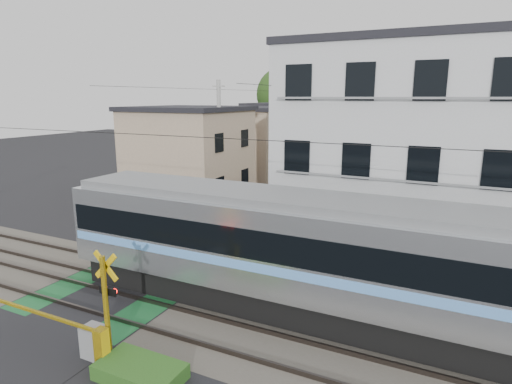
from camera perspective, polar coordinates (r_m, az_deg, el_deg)
The scene contains 11 objects.
ground at distance 17.04m, azimuth -17.53°, elevation -12.08°, with size 120.00×120.00×0.00m, color black.
track_bed at distance 17.03m, azimuth -17.54°, elevation -11.96°, with size 120.00×120.00×0.14m.
crossing_signal_near at distance 12.79m, azimuth -20.61°, elevation -17.43°, with size 4.74×0.65×3.09m.
crossing_signal_far at distance 20.94m, azimuth -15.99°, elevation -5.23°, with size 4.74×0.65×3.09m.
apartment_block at distance 20.81m, azimuth 19.10°, elevation 5.58°, with size 10.20×8.36×9.30m.
houses_row at distance 38.67m, azimuth 9.84°, elevation 6.90°, with size 22.07×31.35×6.80m.
tree_hill at distance 59.89m, azimuth 15.42°, elevation 11.15°, with size 40.00×13.19×11.62m.
catenary at distance 12.57m, azimuth 1.77°, elevation -2.39°, with size 60.00×5.04×7.00m.
utility_poles at distance 36.23m, azimuth 6.58°, elevation 7.96°, with size 7.90×42.00×8.00m.
pedestrian at distance 44.26m, azimuth 13.44°, elevation 4.26°, with size 0.59×0.39×1.62m, color black.
weed_patches at distance 15.83m, azimuth -13.04°, elevation -13.04°, with size 10.25×8.80×0.40m.
Camera 1 is at (10.97, -11.05, 6.94)m, focal length 30.00 mm.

